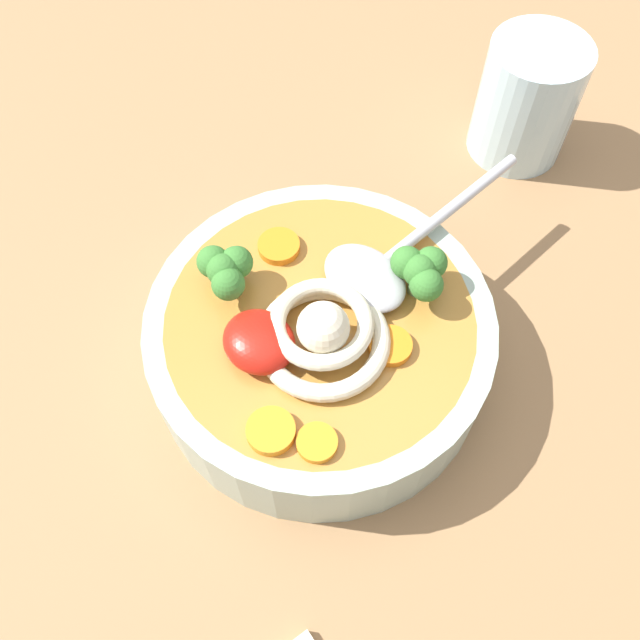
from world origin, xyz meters
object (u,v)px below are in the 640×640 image
object	(u,v)px
soup_spoon	(380,265)
drinking_glass	(527,100)
soup_bowl	(320,342)
noodle_pile	(323,333)

from	to	relation	value
soup_spoon	drinking_glass	distance (cm)	21.53
soup_bowl	soup_spoon	xyz separation A→B (cm)	(0.05, -5.34, 3.64)
drinking_glass	soup_bowl	bearing A→B (deg)	99.18
soup_spoon	drinking_glass	size ratio (longest dim) A/B	1.74
soup_bowl	soup_spoon	bearing A→B (deg)	-89.46
soup_bowl	drinking_glass	xyz separation A→B (cm)	(4.26, -26.38, 1.90)
noodle_pile	soup_bowl	bearing A→B (deg)	-36.63
soup_bowl	drinking_glass	bearing A→B (deg)	-80.82
soup_bowl	noodle_pile	bearing A→B (deg)	143.37
noodle_pile	drinking_glass	bearing A→B (deg)	-78.55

